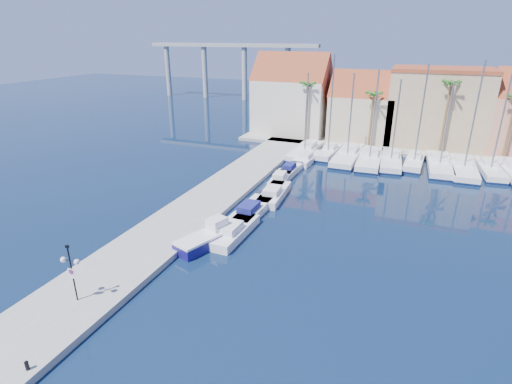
# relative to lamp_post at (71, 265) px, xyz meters

# --- Properties ---
(ground) EXTENTS (260.00, 260.00, 0.00)m
(ground) POSITION_rel_lamp_post_xyz_m (8.64, 4.04, -3.14)
(ground) COLOR black
(ground) RESTS_ON ground
(quay_west) EXTENTS (6.00, 77.00, 0.50)m
(quay_west) POSITION_rel_lamp_post_xyz_m (-0.36, 17.54, -2.89)
(quay_west) COLOR gray
(quay_west) RESTS_ON ground
(shore_north) EXTENTS (54.00, 16.00, 0.50)m
(shore_north) POSITION_rel_lamp_post_xyz_m (18.64, 52.04, -2.89)
(shore_north) COLOR gray
(shore_north) RESTS_ON ground
(lamp_post) EXTENTS (1.36, 0.47, 4.03)m
(lamp_post) POSITION_rel_lamp_post_xyz_m (0.00, 0.00, 0.00)
(lamp_post) COLOR black
(lamp_post) RESTS_ON quay_west
(bollard) EXTENTS (0.20, 0.20, 0.50)m
(bollard) POSITION_rel_lamp_post_xyz_m (2.04, -5.43, -2.39)
(bollard) COLOR black
(bollard) RESTS_ON quay_west
(fishing_boat) EXTENTS (3.79, 6.18, 2.05)m
(fishing_boat) POSITION_rel_lamp_post_xyz_m (3.95, 10.57, -2.46)
(fishing_boat) COLOR navy
(fishing_boat) RESTS_ON ground
(motorboat_west_0) EXTENTS (2.32, 6.75, 1.40)m
(motorboat_west_0) POSITION_rel_lamp_post_xyz_m (5.28, 12.61, -2.64)
(motorboat_west_0) COLOR white
(motorboat_west_0) RESTS_ON ground
(motorboat_west_1) EXTENTS (2.37, 6.98, 1.40)m
(motorboat_west_1) POSITION_rel_lamp_post_xyz_m (5.01, 17.33, -2.64)
(motorboat_west_1) COLOR white
(motorboat_west_1) RESTS_ON ground
(motorboat_west_2) EXTENTS (2.64, 6.98, 1.40)m
(motorboat_west_2) POSITION_rel_lamp_post_xyz_m (5.60, 22.27, -2.64)
(motorboat_west_2) COLOR white
(motorboat_west_2) RESTS_ON ground
(motorboat_west_3) EXTENTS (2.30, 5.88, 1.40)m
(motorboat_west_3) POSITION_rel_lamp_post_xyz_m (4.74, 27.18, -2.64)
(motorboat_west_3) COLOR white
(motorboat_west_3) RESTS_ON ground
(motorboat_west_4) EXTENTS (1.98, 5.51, 1.40)m
(motorboat_west_4) POSITION_rel_lamp_post_xyz_m (4.81, 30.96, -2.64)
(motorboat_west_4) COLOR white
(motorboat_west_4) RESTS_ON ground
(motorboat_west_5) EXTENTS (2.73, 7.30, 1.40)m
(motorboat_west_5) POSITION_rel_lamp_post_xyz_m (5.36, 36.81, -2.64)
(motorboat_west_5) COLOR white
(motorboat_west_5) RESTS_ON ground
(motorboat_west_6) EXTENTS (2.18, 5.82, 1.40)m
(motorboat_west_6) POSITION_rel_lamp_post_xyz_m (4.69, 41.90, -2.64)
(motorboat_west_6) COLOR white
(motorboat_west_6) RESTS_ON ground
(sailboat_0) EXTENTS (3.29, 10.58, 11.69)m
(sailboat_0) POSITION_rel_lamp_post_xyz_m (4.36, 40.11, -2.58)
(sailboat_0) COLOR white
(sailboat_0) RESTS_ON ground
(sailboat_1) EXTENTS (2.79, 8.42, 14.11)m
(sailboat_1) POSITION_rel_lamp_post_xyz_m (7.67, 40.66, -2.49)
(sailboat_1) COLOR white
(sailboat_1) RESTS_ON ground
(sailboat_2) EXTENTS (3.27, 11.69, 11.87)m
(sailboat_2) POSITION_rel_lamp_post_xyz_m (10.56, 39.98, -2.59)
(sailboat_2) COLOR white
(sailboat_2) RESTS_ON ground
(sailboat_3) EXTENTS (3.36, 11.36, 12.40)m
(sailboat_3) POSITION_rel_lamp_post_xyz_m (13.65, 39.48, -2.58)
(sailboat_3) COLOR white
(sailboat_3) RESTS_ON ground
(sailboat_4) EXTENTS (3.41, 10.36, 11.32)m
(sailboat_4) POSITION_rel_lamp_post_xyz_m (16.40, 39.72, -2.58)
(sailboat_4) COLOR white
(sailboat_4) RESTS_ON ground
(sailboat_5) EXTENTS (2.72, 8.46, 13.23)m
(sailboat_5) POSITION_rel_lamp_post_xyz_m (19.42, 40.20, -2.51)
(sailboat_5) COLOR white
(sailboat_5) RESTS_ON ground
(sailboat_6) EXTENTS (3.40, 11.27, 11.30)m
(sailboat_6) POSITION_rel_lamp_post_xyz_m (22.51, 40.20, -2.59)
(sailboat_6) COLOR white
(sailboat_6) RESTS_ON ground
(sailboat_7) EXTENTS (2.97, 11.02, 13.82)m
(sailboat_7) POSITION_rel_lamp_post_xyz_m (25.37, 39.76, -2.56)
(sailboat_7) COLOR white
(sailboat_7) RESTS_ON ground
(sailboat_8) EXTENTS (3.10, 9.31, 14.66)m
(sailboat_8) POSITION_rel_lamp_post_xyz_m (28.41, 40.34, -2.51)
(sailboat_8) COLOR white
(sailboat_8) RESTS_ON ground
(building_0) EXTENTS (12.30, 9.00, 13.50)m
(building_0) POSITION_rel_lamp_post_xyz_m (-1.36, 51.04, 3.38)
(building_0) COLOR beige
(building_0) RESTS_ON shore_north
(building_1) EXTENTS (10.30, 8.00, 11.00)m
(building_1) POSITION_rel_lamp_post_xyz_m (10.64, 51.04, 2.15)
(building_1) COLOR #CCB490
(building_1) RESTS_ON shore_north
(building_2) EXTENTS (14.20, 10.20, 11.50)m
(building_2) POSITION_rel_lamp_post_xyz_m (21.64, 52.04, 3.11)
(building_2) COLOR tan
(building_2) RESTS_ON shore_north
(palm_0) EXTENTS (2.60, 2.60, 10.15)m
(palm_0) POSITION_rel_lamp_post_xyz_m (2.64, 46.04, 5.93)
(palm_0) COLOR brown
(palm_0) RESTS_ON shore_north
(palm_1) EXTENTS (2.60, 2.60, 9.15)m
(palm_1) POSITION_rel_lamp_post_xyz_m (12.64, 46.04, 4.99)
(palm_1) COLOR brown
(palm_1) RESTS_ON shore_north
(palm_2) EXTENTS (2.60, 2.60, 11.15)m
(palm_2) POSITION_rel_lamp_post_xyz_m (22.64, 46.04, 6.87)
(palm_2) COLOR brown
(palm_2) RESTS_ON shore_north
(viaduct) EXTENTS (48.00, 2.20, 14.45)m
(viaduct) POSITION_rel_lamp_post_xyz_m (-30.44, 86.04, 7.10)
(viaduct) COLOR #9E9E99
(viaduct) RESTS_ON ground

